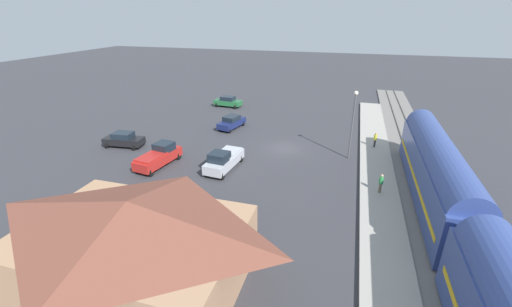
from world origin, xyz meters
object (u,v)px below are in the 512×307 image
at_px(station_building, 133,240).
at_px(light_pole_near_platform, 353,117).
at_px(pedestrian_waiting_far, 375,139).
at_px(pedestrian_on_platform, 381,182).
at_px(sedan_black, 124,140).
at_px(pickup_silver, 224,160).
at_px(pickup_red, 159,156).
at_px(sedan_green, 228,101).
at_px(sedan_navy, 232,122).

distance_m(station_building, light_pole_near_platform, 24.11).
bearing_deg(pedestrian_waiting_far, pedestrian_on_platform, 90.36).
height_order(pedestrian_waiting_far, light_pole_near_platform, light_pole_near_platform).
bearing_deg(station_building, sedan_black, -51.15).
bearing_deg(sedan_black, pickup_silver, 170.23).
bearing_deg(pedestrian_waiting_far, sedan_black, 14.73).
height_order(pickup_silver, light_pole_near_platform, light_pole_near_platform).
height_order(pickup_silver, sedan_black, pickup_silver).
bearing_deg(pickup_red, pedestrian_waiting_far, -153.30).
height_order(pickup_silver, pickup_red, same).
bearing_deg(station_building, pickup_silver, -87.68).
bearing_deg(pedestrian_on_platform, pedestrian_waiting_far, -89.64).
relative_size(station_building, sedan_green, 2.76).
xyz_separation_m(sedan_navy, sedan_black, (9.71, 9.69, 0.00)).
height_order(station_building, pedestrian_on_platform, station_building).
xyz_separation_m(station_building, sedan_green, (8.65, -37.14, -1.85)).
height_order(sedan_green, pickup_silver, pickup_silver).
relative_size(pickup_silver, pickup_red, 0.99).
height_order(sedan_navy, pickup_red, pickup_red).
bearing_deg(pedestrian_on_platform, sedan_black, -6.74).
height_order(sedan_navy, sedan_black, same).
distance_m(pedestrian_waiting_far, sedan_black, 28.81).
distance_m(pickup_silver, sedan_black, 13.53).
distance_m(pedestrian_on_platform, sedan_navy, 22.38).
height_order(pedestrian_waiting_far, sedan_green, pedestrian_waiting_far).
xyz_separation_m(sedan_navy, pickup_red, (3.03, 13.02, 0.15)).
height_order(station_building, sedan_green, station_building).
height_order(pedestrian_on_platform, pickup_silver, pickup_silver).
xyz_separation_m(station_building, pedestrian_on_platform, (-13.99, -14.01, -1.45)).
distance_m(pedestrian_on_platform, light_pole_near_platform, 8.46).
height_order(pedestrian_on_platform, sedan_navy, pedestrian_on_platform).
bearing_deg(pickup_silver, pedestrian_waiting_far, -146.48).
bearing_deg(light_pole_near_platform, sedan_navy, -20.41).
distance_m(pedestrian_waiting_far, sedan_navy, 18.31).
xyz_separation_m(pickup_silver, sedan_black, (13.34, -2.30, -0.15)).
distance_m(sedan_green, light_pole_near_platform, 25.69).
bearing_deg(pickup_silver, sedan_navy, -73.19).
distance_m(station_building, pedestrian_waiting_far, 28.34).
bearing_deg(pedestrian_on_platform, sedan_navy, -35.50).
relative_size(pedestrian_waiting_far, pickup_red, 0.30).
relative_size(station_building, pedestrian_on_platform, 7.48).
bearing_deg(sedan_navy, sedan_green, -66.46).
distance_m(station_building, pickup_red, 15.85).
relative_size(sedan_navy, sedan_black, 1.03).
bearing_deg(pickup_silver, sedan_black, -9.77).
bearing_deg(sedan_green, sedan_black, 75.04).
relative_size(pedestrian_waiting_far, sedan_black, 0.37).
bearing_deg(pedestrian_on_platform, station_building, 45.06).
height_order(pedestrian_on_platform, light_pole_near_platform, light_pole_near_platform).
relative_size(pedestrian_on_platform, sedan_green, 0.37).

